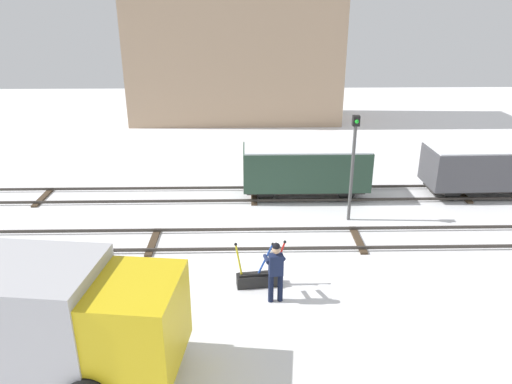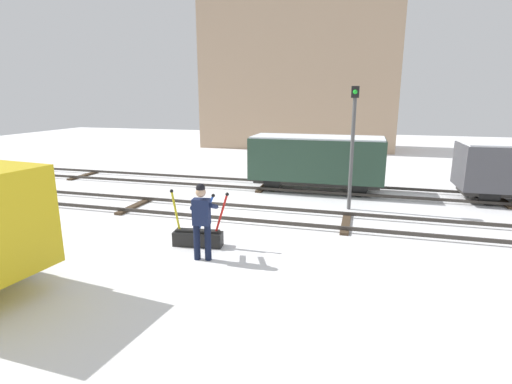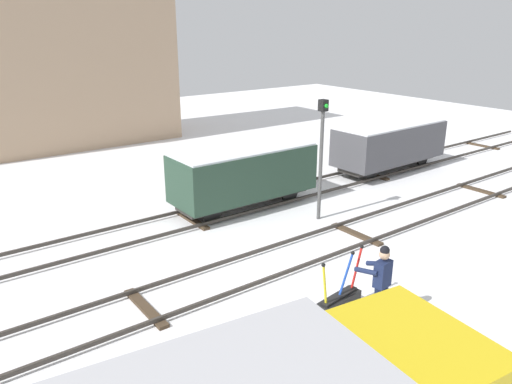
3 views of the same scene
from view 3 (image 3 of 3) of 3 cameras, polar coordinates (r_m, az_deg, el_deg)
name	(u,v)px [view 3 (image 3 of 3)]	position (r m, az deg, el deg)	size (l,w,h in m)	color
ground_plane	(267,267)	(13.54, 1.22, -8.60)	(60.00, 60.00, 0.00)	white
track_main_line	(267,263)	(13.50, 1.23, -8.20)	(44.00, 1.94, 0.18)	#38332D
track_siding_near	(192,218)	(16.60, -7.40, -2.98)	(44.00, 1.94, 0.18)	#38332D
switch_lever_frame	(339,301)	(11.70, 9.50, -12.30)	(1.48, 0.51, 1.44)	black
rail_worker	(381,279)	(11.19, 14.18, -9.62)	(0.60, 0.73, 1.80)	#111831
signal_post	(321,148)	(16.08, 7.54, 5.00)	(0.24, 0.32, 3.99)	#4C4C4C
apartment_building	(29,19)	(28.27, -24.66, 17.59)	(13.93, 5.12, 12.78)	tan
freight_car_near_switch	(244,174)	(17.28, -1.40, 2.12)	(5.12, 1.93, 2.17)	#2D2B28
freight_car_far_end	(390,144)	(22.55, 15.10, 5.40)	(5.52, 2.09, 2.11)	#2D2B28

